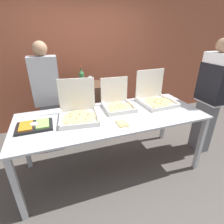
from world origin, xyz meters
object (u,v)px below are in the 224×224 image
pizza_box_near_left (118,103)px  paper_plate_front_right (122,124)px  person_guest_cap (48,99)px  veggie_tray (35,126)px  soda_can_silver (90,80)px  soda_bottle (82,78)px  person_server_vest (211,93)px  pizza_box_near_right (78,112)px  pizza_box_far_right (155,98)px

pizza_box_near_left → paper_plate_front_right: 0.51m
person_guest_cap → veggie_tray: bearing=77.9°
pizza_box_near_left → soda_can_silver: size_ratio=3.58×
soda_bottle → person_server_vest: 2.08m
paper_plate_front_right → soda_bottle: 1.26m
pizza_box_near_left → paper_plate_front_right: size_ratio=1.98×
soda_can_silver → person_guest_cap: size_ratio=0.07×
pizza_box_near_left → veggie_tray: bearing=-166.8°
pizza_box_near_right → person_server_vest: person_server_vest is taller
pizza_box_near_right → paper_plate_front_right: size_ratio=2.44×
pizza_box_near_right → soda_can_silver: bearing=75.6°
soda_can_silver → veggie_tray: bearing=-130.6°
soda_can_silver → pizza_box_near_right: bearing=-111.7°
pizza_box_near_right → paper_plate_front_right: bearing=-31.1°
pizza_box_far_right → pizza_box_near_right: bearing=-176.9°
pizza_box_near_left → pizza_box_near_right: bearing=-165.5°
veggie_tray → soda_bottle: 1.22m
paper_plate_front_right → pizza_box_far_right: bearing=32.4°
person_guest_cap → pizza_box_far_right: bearing=159.2°
paper_plate_front_right → person_server_vest: person_server_vest is taller
pizza_box_near_left → soda_can_silver: (-0.20, 0.86, 0.15)m
pizza_box_near_right → person_guest_cap: (-0.36, 0.71, -0.03)m
paper_plate_front_right → soda_bottle: (-0.24, 1.20, 0.29)m
paper_plate_front_right → soda_bottle: size_ratio=0.68×
paper_plate_front_right → soda_bottle: bearing=101.5°
pizza_box_near_left → person_server_vest: (1.45, -0.28, 0.07)m
soda_can_silver → person_server_vest: 2.00m
pizza_box_near_right → veggie_tray: size_ratio=1.36×
paper_plate_front_right → person_server_vest: bearing=7.8°
soda_bottle → soda_can_silver: bearing=41.5°
pizza_box_near_left → pizza_box_far_right: size_ratio=0.85×
paper_plate_front_right → person_server_vest: (1.58, 0.22, 0.13)m
soda_bottle → person_guest_cap: size_ratio=0.18×
pizza_box_near_left → person_guest_cap: (-0.95, 0.58, -0.02)m
soda_can_silver → person_guest_cap: (-0.75, -0.28, -0.17)m
pizza_box_near_right → pizza_box_near_left: bearing=19.6°
veggie_tray → soda_can_silver: 1.43m
pizza_box_near_right → veggie_tray: 0.54m
soda_bottle → veggie_tray: bearing=-129.1°
pizza_box_near_left → person_server_vest: person_server_vest is taller
pizza_box_near_left → paper_plate_front_right: bearing=-102.4°
pizza_box_near_left → paper_plate_front_right: (-0.13, -0.49, -0.06)m
pizza_box_near_right → soda_bottle: bearing=82.7°
pizza_box_near_left → soda_bottle: bearing=120.2°
pizza_box_far_right → person_guest_cap: bearing=157.0°
soda_bottle → person_server_vest: person_server_vest is taller
pizza_box_far_right → pizza_box_near_right: size_ratio=0.95×
person_server_vest → paper_plate_front_right: bearing=97.8°
pizza_box_near_left → person_guest_cap: bearing=150.8°
paper_plate_front_right → soda_can_silver: size_ratio=1.81×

